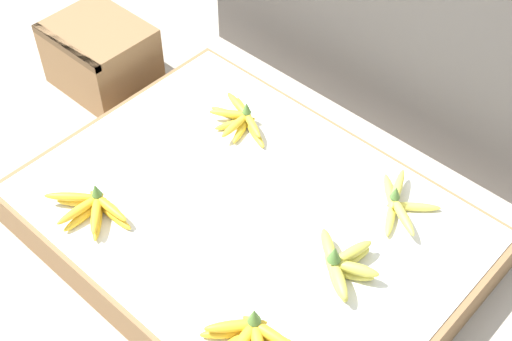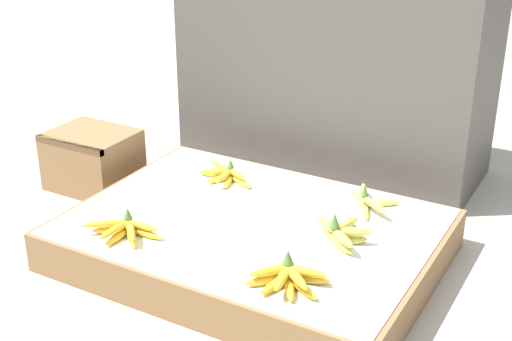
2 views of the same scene
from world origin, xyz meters
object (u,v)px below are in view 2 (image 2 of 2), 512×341
wooden_crate (93,160)px  banana_bunch_front_midleft (288,277)px  banana_bunch_middle_midleft (341,233)px  banana_bunch_back_left (226,174)px  banana_bunch_front_left (125,229)px  banana_bunch_back_midleft (368,201)px

wooden_crate → banana_bunch_front_midleft: (1.11, -0.46, 0.05)m
banana_bunch_middle_midleft → banana_bunch_back_left: size_ratio=0.84×
banana_bunch_front_left → banana_bunch_front_midleft: size_ratio=1.12×
banana_bunch_back_left → banana_bunch_back_midleft: (0.53, 0.05, 0.00)m
wooden_crate → banana_bunch_front_left: 0.71m
banana_bunch_front_midleft → banana_bunch_back_left: size_ratio=0.92×
banana_bunch_front_midleft → banana_bunch_middle_midleft: banana_bunch_middle_midleft is taller
banana_bunch_front_left → banana_bunch_back_left: banana_bunch_front_left is taller
banana_bunch_front_midleft → banana_bunch_middle_midleft: bearing=84.6°
banana_bunch_back_midleft → wooden_crate: bearing=-174.8°
banana_bunch_front_left → banana_bunch_front_midleft: 0.57m
banana_bunch_back_left → banana_bunch_front_midleft: bearing=-44.6°
banana_bunch_middle_midleft → banana_bunch_back_left: banana_bunch_middle_midleft is taller
wooden_crate → banana_bunch_front_left: wooden_crate is taller
wooden_crate → banana_bunch_front_left: size_ratio=1.32×
wooden_crate → banana_bunch_back_midleft: 1.13m
banana_bunch_front_left → banana_bunch_front_midleft: banana_bunch_front_midleft is taller
wooden_crate → banana_bunch_front_midleft: banana_bunch_front_midleft is taller
banana_bunch_front_left → banana_bunch_back_midleft: bearing=44.0°
banana_bunch_middle_midleft → banana_bunch_back_left: (-0.55, 0.21, -0.01)m
wooden_crate → banana_bunch_back_midleft: bearing=5.2°
banana_bunch_front_midleft → banana_bunch_front_left: bearing=-179.9°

